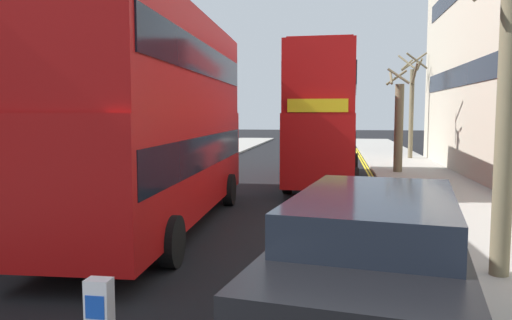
# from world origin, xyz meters

# --- Properties ---
(sidewalk_right) EXTENTS (4.00, 80.00, 0.14)m
(sidewalk_right) POSITION_xyz_m (6.50, 16.00, 0.07)
(sidewalk_right) COLOR #9E9991
(sidewalk_right) RESTS_ON ground
(sidewalk_left) EXTENTS (4.00, 80.00, 0.14)m
(sidewalk_left) POSITION_xyz_m (-6.50, 16.00, 0.07)
(sidewalk_left) COLOR #9E9991
(sidewalk_left) RESTS_ON ground
(kerb_line_outer) EXTENTS (0.10, 56.00, 0.01)m
(kerb_line_outer) POSITION_xyz_m (4.40, 14.00, 0.00)
(kerb_line_outer) COLOR yellow
(kerb_line_outer) RESTS_ON ground
(kerb_line_inner) EXTENTS (0.10, 56.00, 0.01)m
(kerb_line_inner) POSITION_xyz_m (4.24, 14.00, 0.00)
(kerb_line_inner) COLOR yellow
(kerb_line_inner) RESTS_ON ground
(double_decker_bus_away) EXTENTS (3.11, 10.89, 5.64)m
(double_decker_bus_away) POSITION_xyz_m (-1.97, 10.54, 3.03)
(double_decker_bus_away) COLOR #B20F0F
(double_decker_bus_away) RESTS_ON ground
(double_decker_bus_oncoming) EXTENTS (3.09, 10.89, 5.64)m
(double_decker_bus_oncoming) POSITION_xyz_m (2.18, 20.01, 3.03)
(double_decker_bus_oncoming) COLOR #B20F0F
(double_decker_bus_oncoming) RESTS_ON ground
(taxi_minivan) EXTENTS (2.64, 5.05, 2.12)m
(taxi_minivan) POSITION_xyz_m (2.99, 3.57, 1.07)
(taxi_minivan) COLOR black
(taxi_minivan) RESTS_ON ground
(street_tree_near) EXTENTS (1.85, 1.85, 5.96)m
(street_tree_near) POSITION_xyz_m (5.50, 7.33, 3.07)
(street_tree_near) COLOR #6B6047
(street_tree_near) RESTS_ON sidewalk_right
(street_tree_mid) EXTENTS (1.94, 1.97, 6.84)m
(street_tree_mid) POSITION_xyz_m (7.41, 31.42, 3.58)
(street_tree_mid) COLOR #6B6047
(street_tree_mid) RESTS_ON sidewalk_right
(street_tree_far) EXTENTS (1.43, 1.43, 5.32)m
(street_tree_far) POSITION_xyz_m (5.67, 23.40, 2.51)
(street_tree_far) COLOR #6B6047
(street_tree_far) RESTS_ON sidewalk_right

